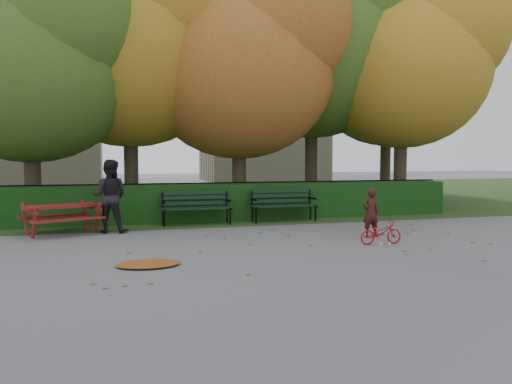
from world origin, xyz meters
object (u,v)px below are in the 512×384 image
object	(u,v)px
bench_left	(196,205)
bench_right	(283,202)
child	(371,213)
tree_d	(325,36)
tree_c	(251,58)
bicycle	(381,233)
tree_g	(397,72)
tree_b	(141,38)
tree_e	(415,59)
picnic_table	(61,211)
tree_a	(40,55)
adult	(110,196)

from	to	relation	value
bench_left	bench_right	bearing A→B (deg)	0.00
bench_right	child	bearing A→B (deg)	-72.81
tree_d	bench_right	xyz separation A→B (m)	(-2.78, -3.53, -5.46)
tree_c	bicycle	size ratio (longest dim) A/B	8.89
tree_g	bench_right	xyz separation A→B (m)	(-7.23, -6.06, -4.85)
tree_b	bench_right	bearing A→B (deg)	-40.67
tree_e	tree_b	bearing A→B (deg)	173.79
tree_g	picnic_table	size ratio (longest dim) A/B	4.39
tree_d	tree_e	world-z (taller)	tree_d
tree_c	tree_d	xyz separation A→B (m)	(3.04, 1.27, 1.16)
tree_d	bench_left	distance (m)	8.31
tree_a	tree_g	distance (m)	14.18
tree_c	adult	bearing A→B (deg)	-144.49
bench_right	picnic_table	xyz separation A→B (m)	(-5.62, -0.77, 0.01)
bench_left	tree_c	bearing A→B (deg)	46.64
tree_g	picnic_table	bearing A→B (deg)	-152.01
tree_b	child	distance (m)	9.04
tree_c	child	bearing A→B (deg)	-77.13
child	bicycle	distance (m)	0.97
tree_a	tree_e	xyz separation A→B (m)	(11.71, 0.19, 0.56)
bench_left	bicycle	bearing A→B (deg)	-52.07
tree_a	tree_e	world-z (taller)	tree_e
tree_g	bench_right	world-z (taller)	tree_g
tree_a	child	size ratio (longest dim) A/B	6.92
tree_a	bench_left	bearing A→B (deg)	-25.76
tree_a	adult	distance (m)	4.86
adult	bench_right	bearing A→B (deg)	-153.95
picnic_table	bicycle	size ratio (longest dim) A/B	2.16
tree_e	picnic_table	xyz separation A→B (m)	(-11.05, -2.84, -4.56)
tree_a	tree_g	xyz separation A→B (m)	(13.52, 4.18, 0.85)
tree_e	bench_left	distance (m)	9.29
tree_d	bench_left	size ratio (longest dim) A/B	5.32
tree_b	tree_c	world-z (taller)	tree_b
tree_g	tree_a	bearing A→B (deg)	-162.81
tree_c	bench_left	distance (m)	5.31
bench_right	picnic_table	size ratio (longest dim) A/B	0.93
tree_a	bench_left	xyz separation A→B (m)	(3.89, -1.88, -4.00)
tree_d	picnic_table	xyz separation A→B (m)	(-8.40, -4.30, -5.46)
tree_e	child	size ratio (longest dim) A/B	7.54
tree_a	bicycle	xyz separation A→B (m)	(6.99, -5.85, -4.28)
bench_left	bench_right	xyz separation A→B (m)	(2.40, 0.00, 0.00)
tree_c	tree_e	distance (m)	5.70
tree_b	tree_g	world-z (taller)	tree_b
bicycle	picnic_table	bearing A→B (deg)	63.86
tree_b	tree_g	distance (m)	11.19
tree_b	tree_a	bearing A→B (deg)	-156.95
adult	bicycle	distance (m)	6.17
tree_a	tree_b	world-z (taller)	tree_b
tree_c	tree_b	bearing A→B (deg)	166.55
bench_left	adult	size ratio (longest dim) A/B	1.05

